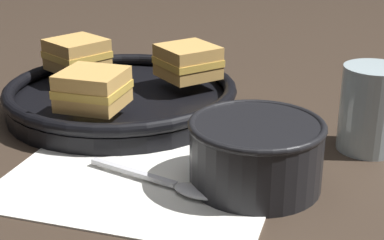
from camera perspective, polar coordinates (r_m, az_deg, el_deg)
The scene contains 9 objects.
ground_plane at distance 0.69m, azimuth -2.69°, elevation -4.04°, with size 4.00×4.00×0.00m, color #382B21.
napkin at distance 0.66m, azimuth -4.64°, elevation -5.20°, with size 0.29×0.25×0.00m.
soup_bowl at distance 0.62m, azimuth 6.22°, elevation -2.88°, with size 0.14×0.14×0.07m.
spoon at distance 0.62m, azimuth -1.34°, elevation -6.38°, with size 0.16×0.06×0.01m.
skillet at distance 0.84m, azimuth -6.92°, elevation 2.31°, with size 0.37×0.41×0.04m.
sandwich_near_left at distance 0.90m, azimuth -11.09°, elevation 6.27°, with size 0.10×0.10×0.05m.
sandwich_near_right at distance 0.74m, azimuth -9.60°, elevation 2.99°, with size 0.08×0.08×0.05m.
sandwich_far_left at distance 0.85m, azimuth -0.40°, elevation 5.70°, with size 0.11×0.11×0.05m.
drinking_glass at distance 0.73m, azimuth 16.98°, elevation 1.05°, with size 0.07×0.07×0.10m.
Camera 1 is at (0.21, -0.59, 0.30)m, focal length 55.00 mm.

